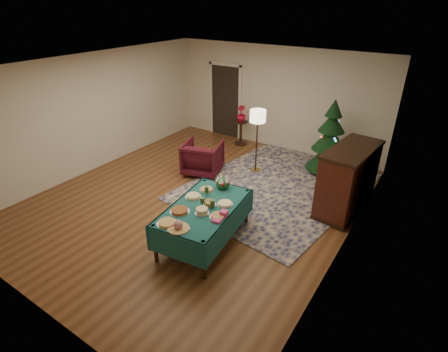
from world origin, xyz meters
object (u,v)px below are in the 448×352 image
Objects in this scene: buffet_table at (204,214)px; armchair at (203,156)px; piano at (347,180)px; gift_box at (224,213)px; potted_plant at (241,117)px; floor_lamp at (258,120)px; christmas_tree at (330,140)px; side_table at (241,133)px.

buffet_table is 2.21× the size of armchair.
piano is (1.69, 2.34, 0.09)m from buffet_table.
buffet_table is 17.15× the size of gift_box.
buffet_table is 0.47m from gift_box.
potted_plant is (-0.20, 2.06, 0.37)m from armchair.
buffet_table is 2.89m from piano.
christmas_tree is at bearing 32.22° from floor_lamp.
piano reaches higher than buffet_table.
piano is at bearing 166.75° from armchair.
christmas_tree is (1.44, 0.91, -0.48)m from floor_lamp.
piano is at bearing 54.17° from buffet_table.
piano is (2.29, -0.55, -0.64)m from floor_lamp.
gift_box is 2.70m from piano.
potted_plant is 3.93m from piano.
buffet_table is 2.81× the size of side_table.
potted_plant reaches higher than side_table.
piano reaches higher than gift_box.
potted_plant is 2.65m from christmas_tree.
side_table is 2.69m from christmas_tree.
floor_lamp is at bearing 166.47° from piano.
potted_plant is (-2.22, 4.21, 0.06)m from gift_box.
buffet_table is 1.20× the size of piano.
gift_box reaches higher than side_table.
buffet_table is 2.64m from armchair.
potted_plant reaches higher than gift_box.
armchair is at bearing -84.59° from side_table.
side_table is (-1.79, 4.16, -0.23)m from buffet_table.
gift_box is 2.96m from armchair.
side_table is at bearing 133.24° from floor_lamp.
floor_lamp reaches higher than armchair.
gift_box is 0.07× the size of floor_lamp.
christmas_tree reaches higher than side_table.
piano is (3.48, -1.82, -0.16)m from potted_plant.
floor_lamp is 1.77m from christmas_tree.
gift_box is at bearing -96.06° from christmas_tree.
floor_lamp is 2.23× the size of side_table.
floor_lamp is 0.95× the size of piano.
armchair is at bearing -175.70° from piano.
gift_box is 0.06× the size of christmas_tree.
floor_lamp is (-0.60, 2.90, 0.73)m from buffet_table.
piano is at bearing -27.56° from potted_plant.
floor_lamp is at bearing -158.79° from armchair.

